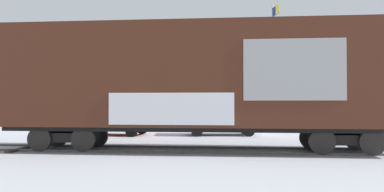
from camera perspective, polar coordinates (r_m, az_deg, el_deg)
name	(u,v)px	position (r m, az deg, el deg)	size (l,w,h in m)	color
ground_plane	(189,151)	(13.17, -0.49, -9.14)	(260.00, 260.00, 0.00)	#B2B5BC
track	(244,150)	(13.14, 8.68, -8.97)	(60.02, 3.40, 0.08)	#4C4742
freight_car	(200,78)	(13.05, 1.40, 2.97)	(15.31, 3.37, 4.96)	#472316
flagpole	(273,52)	(25.73, 13.52, 7.14)	(0.37, 1.30, 9.10)	silver
hillside	(209,85)	(82.97, 2.83, 1.81)	(123.36, 43.16, 16.62)	silver
parked_car_red	(114,119)	(19.88, -12.92, -3.84)	(4.21, 2.34, 1.83)	#B21E1E
parked_car_silver	(220,121)	(19.39, 4.81, -4.13)	(4.28, 2.16, 1.62)	#B7BABF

